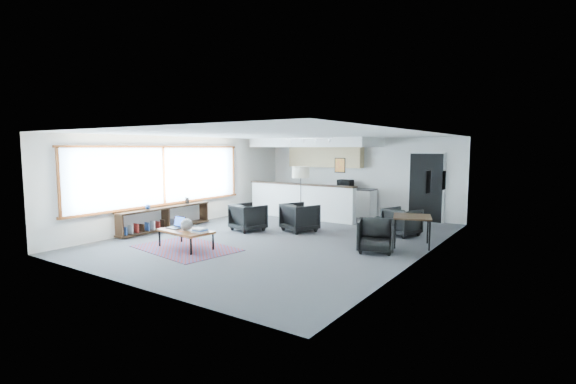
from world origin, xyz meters
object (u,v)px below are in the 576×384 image
Objects in this scene: armchair_right at (300,216)px; dining_table at (412,219)px; ceramic_pot at (187,225)px; floor_lamp at (301,174)px; microwave at (345,183)px; dining_chair_far at (402,222)px; dining_chair_near at (376,237)px; armchair_left at (248,216)px; coffee_table at (186,232)px; laptop at (177,225)px; book_stack at (200,230)px.

armchair_right is 3.09m from dining_table.
armchair_right is at bearing 72.65° from ceramic_pot.
armchair_right is 1.31m from floor_lamp.
microwave is at bearing 135.74° from dining_table.
dining_chair_far is at bearing -135.10° from armchair_right.
ceramic_pot is at bearing -168.95° from dining_chair_near.
armchair_left is at bearing 52.72° from armchair_right.
coffee_table is 0.19m from ceramic_pot.
armchair_left is 1.22× the size of dining_chair_near.
laptop reaches higher than dining_chair_near.
dining_chair_near is at bearing 33.19° from book_stack.
floor_lamp is at bearing 86.20° from book_stack.
laptop is 3.96m from floor_lamp.
dining_chair_near is (2.98, -1.63, -1.18)m from floor_lamp.
armchair_right is at bearing 139.05° from dining_chair_near.
armchair_right is 2.71m from dining_chair_far.
dining_chair_near is (3.84, -0.28, -0.07)m from armchair_left.
dining_chair_far is at bearing 55.96° from coffee_table.
dining_table is at bearing -10.43° from floor_lamp.
armchair_right is (1.07, 3.12, 0.03)m from coffee_table.
ceramic_pot is at bearing -11.84° from laptop.
coffee_table is 1.29× the size of dining_table.
dining_table is at bearing 37.08° from laptop.
coffee_table is 2.01× the size of dining_chair_far.
floor_lamp is at bearing 77.11° from laptop.
dining_chair_far is (-0.11, 2.05, 0.00)m from dining_chair_near.
laptop is at bearing 101.69° from armchair_left.
book_stack is 3.18m from armchair_right.
book_stack is at bearing -93.80° from floor_lamp.
floor_lamp reaches higher than microwave.
book_stack is (0.80, -0.07, -0.03)m from laptop.
microwave is (0.13, 2.61, -0.42)m from floor_lamp.
armchair_left is (0.20, 2.32, -0.09)m from laptop.
coffee_table is 4.24m from dining_chair_near.
ceramic_pot is at bearing -20.34° from coffee_table.
dining_chair_far is (2.87, 0.41, -1.18)m from floor_lamp.
dining_chair_near is 5.17m from microwave.
armchair_left is 1.95m from floor_lamp.
floor_lamp is 2.59× the size of dining_chair_near.
laptop is 0.47× the size of armchair_left.
armchair_left is 1.42m from armchair_right.
ceramic_pot is 0.56× the size of microwave.
dining_table reaches higher than coffee_table.
book_stack is at bearing -139.98° from dining_table.
floor_lamp is 3.55× the size of microwave.
coffee_table is 2.77× the size of microwave.
microwave reaches higher than book_stack.
dining_chair_far is (3.48, 4.20, -0.22)m from ceramic_pot.
ceramic_pot is 0.32× the size of armchair_right.
armchair_right is 0.80× the size of dining_table.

